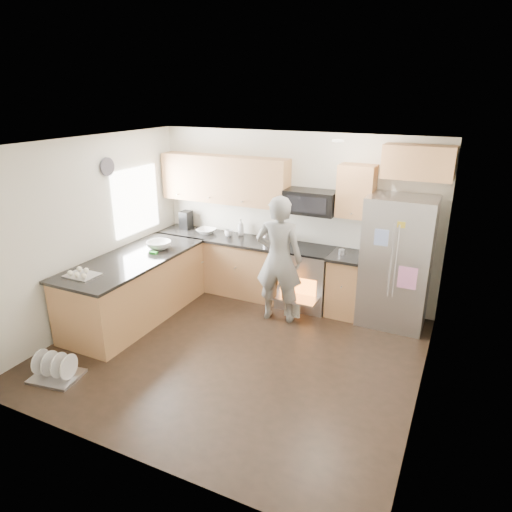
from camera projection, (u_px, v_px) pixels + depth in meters
The scene contains 8 objects.
ground at pixel (234, 351), 5.86m from camera, with size 4.50×4.50×0.00m, color black.
room_shell at pixel (229, 226), 5.32m from camera, with size 4.54×4.04×2.62m.
back_cabinet_run at pixel (252, 237), 7.25m from camera, with size 4.45×0.64×2.50m.
peninsula at pixel (135, 288), 6.62m from camera, with size 0.96×2.36×1.04m.
stove_range at pixel (306, 264), 6.93m from camera, with size 0.76×0.97×1.79m.
refrigerator at pixel (397, 262), 6.31m from camera, with size 0.91×0.73×1.85m.
person at pixel (279, 259), 6.41m from camera, with size 0.67×0.44×1.84m, color gray.
dish_rack at pixel (56, 371), 5.30m from camera, with size 0.60×0.51×0.33m.
Camera 1 is at (2.45, -4.47, 3.15)m, focal length 32.00 mm.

